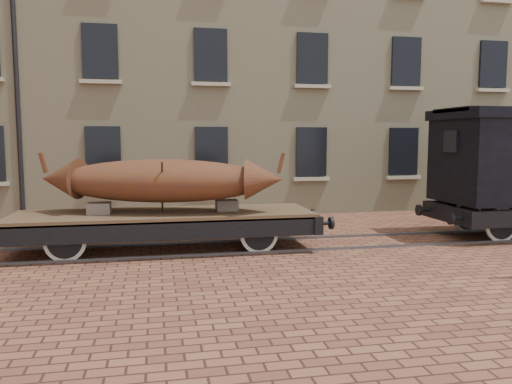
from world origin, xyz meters
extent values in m
plane|color=brown|center=(0.00, 0.00, 0.00)|extent=(90.00, 90.00, 0.00)
cube|color=beige|center=(3.00, 10.00, 7.00)|extent=(40.00, 10.00, 14.00)
cube|color=black|center=(-6.00, 4.96, 2.20)|extent=(1.10, 0.12, 1.70)
cube|color=#B4AE92|center=(-6.00, 4.90, 1.25)|extent=(1.30, 0.18, 0.12)
cube|color=black|center=(-2.50, 4.96, 2.20)|extent=(1.10, 0.12, 1.70)
cube|color=#B4AE92|center=(-2.50, 4.90, 1.25)|extent=(1.30, 0.18, 0.12)
cube|color=black|center=(1.00, 4.96, 2.20)|extent=(1.10, 0.12, 1.70)
cube|color=#B4AE92|center=(1.00, 4.90, 1.25)|extent=(1.30, 0.18, 0.12)
cube|color=black|center=(4.50, 4.96, 2.20)|extent=(1.10, 0.12, 1.70)
cube|color=#B4AE92|center=(4.50, 4.90, 1.25)|extent=(1.30, 0.18, 0.12)
cube|color=black|center=(8.00, 4.96, 2.20)|extent=(1.10, 0.12, 1.70)
cube|color=#B4AE92|center=(8.00, 4.90, 1.25)|extent=(1.30, 0.18, 0.12)
cube|color=black|center=(-6.00, 4.96, 5.40)|extent=(1.10, 0.12, 1.70)
cube|color=#B4AE92|center=(-6.00, 4.90, 4.45)|extent=(1.30, 0.18, 0.12)
cube|color=black|center=(-2.50, 4.96, 5.40)|extent=(1.10, 0.12, 1.70)
cube|color=#B4AE92|center=(-2.50, 4.90, 4.45)|extent=(1.30, 0.18, 0.12)
cube|color=black|center=(1.00, 4.96, 5.40)|extent=(1.10, 0.12, 1.70)
cube|color=#B4AE92|center=(1.00, 4.90, 4.45)|extent=(1.30, 0.18, 0.12)
cube|color=black|center=(4.50, 4.96, 5.40)|extent=(1.10, 0.12, 1.70)
cube|color=#B4AE92|center=(4.50, 4.90, 4.45)|extent=(1.30, 0.18, 0.12)
cube|color=black|center=(8.00, 4.96, 5.40)|extent=(1.10, 0.12, 1.70)
cube|color=#B4AE92|center=(8.00, 4.90, 4.45)|extent=(1.30, 0.18, 0.12)
cube|color=#B4AE92|center=(8.00, 4.90, 7.65)|extent=(1.30, 0.18, 0.12)
cube|color=#59595E|center=(0.00, -0.72, 0.03)|extent=(30.00, 0.08, 0.06)
cube|color=#59595E|center=(0.00, 0.72, 0.03)|extent=(30.00, 0.08, 0.06)
cube|color=brown|center=(-4.16, 0.00, 0.87)|extent=(6.92, 2.03, 0.11)
cube|color=black|center=(-4.16, -0.94, 0.65)|extent=(6.92, 0.15, 0.42)
cube|color=black|center=(-4.16, 0.94, 0.65)|extent=(6.92, 0.15, 0.42)
cube|color=black|center=(-7.63, 0.00, 0.65)|extent=(0.20, 2.12, 0.42)
cylinder|color=black|center=(-7.89, 0.69, 0.65)|extent=(0.32, 0.09, 0.09)
cube|color=black|center=(-0.70, 0.00, 0.65)|extent=(0.20, 2.12, 0.42)
cylinder|color=black|center=(-0.44, -0.69, 0.65)|extent=(0.32, 0.09, 0.09)
cylinder|color=black|center=(-0.29, -0.69, 0.65)|extent=(0.07, 0.30, 0.30)
cylinder|color=black|center=(-0.44, 0.69, 0.65)|extent=(0.32, 0.09, 0.09)
cylinder|color=black|center=(-0.29, 0.69, 0.65)|extent=(0.07, 0.30, 0.30)
cylinder|color=black|center=(-6.29, 0.00, 0.44)|extent=(0.09, 1.75, 0.09)
cylinder|color=beige|center=(-6.29, -0.72, 0.44)|extent=(0.89, 0.06, 0.89)
cylinder|color=black|center=(-6.29, -0.72, 0.44)|extent=(0.73, 0.09, 0.73)
cube|color=black|center=(-6.29, -0.83, 0.66)|extent=(0.83, 0.07, 0.09)
cylinder|color=beige|center=(-6.29, 0.72, 0.44)|extent=(0.89, 0.06, 0.89)
cylinder|color=black|center=(-6.29, 0.72, 0.44)|extent=(0.73, 0.09, 0.73)
cube|color=black|center=(-6.29, 0.83, 0.66)|extent=(0.83, 0.07, 0.09)
cylinder|color=black|center=(-2.04, 0.00, 0.44)|extent=(0.09, 1.75, 0.09)
cylinder|color=beige|center=(-2.04, -0.72, 0.44)|extent=(0.89, 0.06, 0.89)
cylinder|color=black|center=(-2.04, -0.72, 0.44)|extent=(0.73, 0.09, 0.73)
cube|color=black|center=(-2.04, -0.83, 0.66)|extent=(0.83, 0.07, 0.09)
cylinder|color=beige|center=(-2.04, 0.72, 0.44)|extent=(0.89, 0.06, 0.89)
cylinder|color=black|center=(-2.04, 0.72, 0.44)|extent=(0.73, 0.09, 0.73)
cube|color=black|center=(-2.04, 0.83, 0.66)|extent=(0.83, 0.07, 0.09)
cube|color=black|center=(-4.16, 0.00, 0.51)|extent=(3.69, 0.06, 0.06)
cube|color=gray|center=(-5.64, 0.00, 1.05)|extent=(0.51, 0.46, 0.26)
cube|color=gray|center=(-2.69, 0.00, 1.05)|extent=(0.51, 0.46, 0.26)
ellipsoid|color=#633112|center=(-4.21, 0.00, 1.66)|extent=(5.26, 2.63, 1.01)
cone|color=#633112|center=(-6.54, 0.52, 1.71)|extent=(1.06, 1.12, 0.96)
cube|color=#633112|center=(-6.92, 0.61, 2.08)|extent=(0.22, 0.15, 0.48)
cone|color=#633112|center=(-1.88, -0.52, 1.71)|extent=(1.06, 1.12, 0.96)
cube|color=#633112|center=(-1.50, -0.61, 2.08)|extent=(0.22, 0.15, 0.48)
cylinder|color=#372A1E|center=(-4.21, -0.41, 1.53)|extent=(0.04, 0.86, 1.24)
cylinder|color=#372A1E|center=(-4.21, 0.41, 1.53)|extent=(0.04, 0.86, 1.24)
cube|color=black|center=(3.24, 0.00, 0.67)|extent=(0.21, 2.29, 0.43)
cylinder|color=black|center=(2.81, -0.76, 0.67)|extent=(0.08, 0.31, 0.31)
cylinder|color=black|center=(2.81, 0.76, 0.67)|extent=(0.08, 0.31, 0.31)
cylinder|color=black|center=(4.29, 0.00, 0.46)|extent=(0.10, 1.81, 0.10)
cylinder|color=beige|center=(4.29, -0.72, 0.46)|extent=(0.92, 0.07, 0.92)
cylinder|color=black|center=(4.29, -0.72, 0.46)|extent=(0.75, 0.10, 0.75)
cylinder|color=beige|center=(4.29, 0.72, 0.46)|extent=(0.92, 0.07, 0.92)
cylinder|color=black|center=(4.29, 0.72, 0.46)|extent=(0.75, 0.10, 0.75)
cube|color=black|center=(3.22, 0.00, 2.58)|extent=(0.08, 0.57, 0.57)
camera|label=1|loc=(-4.34, -11.81, 2.62)|focal=35.00mm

